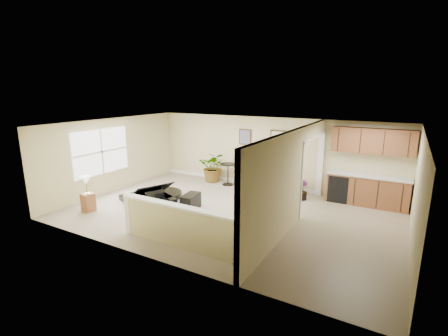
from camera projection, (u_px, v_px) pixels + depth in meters
The scene contains 20 objects.
floor at pixel (229, 214), 9.21m from camera, with size 9.00×9.00×0.00m, color tan.
back_wall at pixel (269, 153), 11.45m from camera, with size 9.00×0.04×2.50m, color beige.
front_wall at pixel (156, 203), 6.37m from camera, with size 9.00×0.04×2.50m, color beige.
left_wall at pixel (113, 155), 11.06m from camera, with size 0.04×6.00×2.50m, color beige.
right_wall at pixel (418, 197), 6.76m from camera, with size 0.04×6.00×2.50m, color beige.
ceiling at pixel (229, 125), 8.61m from camera, with size 9.00×6.00×0.04m, color silver.
kitchen_vinyl at pixel (345, 238), 7.70m from camera, with size 2.70×6.00×0.01m, color gray.
interior_partition at pixel (295, 178), 8.27m from camera, with size 0.18×5.99×2.50m.
pony_half_wall at pixel (181, 226), 7.10m from camera, with size 3.42×0.22×1.00m.
left_window at pixel (101, 152), 10.59m from camera, with size 0.05×2.15×1.45m, color white.
wall_art_left at pixel (245, 137), 11.76m from camera, with size 0.48×0.04×0.58m.
wall_mirror at pixel (278, 138), 11.15m from camera, with size 0.55×0.04×0.55m.
kitchen_cabinets at pixel (365, 177), 9.78m from camera, with size 2.36×0.65×2.33m.
piano at pixel (149, 182), 10.18m from camera, with size 2.16×2.12×1.44m.
piano_bench at pixel (191, 202), 9.46m from camera, with size 0.35×0.70×0.46m, color black.
loveseat at pixel (278, 186), 10.79m from camera, with size 1.36×0.81×0.76m.
accent_table at pixel (228, 171), 11.84m from camera, with size 0.55×0.55×0.80m.
palm_plant at pixel (213, 167), 12.26m from camera, with size 1.28×1.20×1.15m.
small_plant at pixel (302, 192), 10.33m from camera, with size 0.35×0.35×0.61m.
lamp_stand at pixel (88, 196), 9.30m from camera, with size 0.33×0.33×1.04m.
Camera 1 is at (4.14, -7.58, 3.44)m, focal length 26.00 mm.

